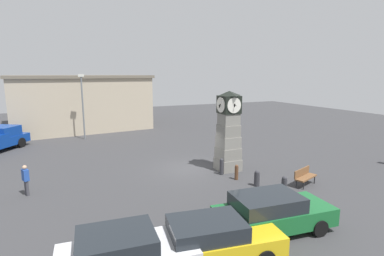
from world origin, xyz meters
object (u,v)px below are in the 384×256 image
(clock_tower, at_px, (228,133))
(street_lamp_near_road, at_px, (83,102))
(car_navy_sedan, at_px, (125,256))
(car_by_building, at_px, (272,212))
(bench, at_px, (304,176))
(bollard_near_tower, at_px, (222,166))
(car_near_tower, at_px, (213,239))
(pedestrian_near_bench, at_px, (26,178))
(bollard_mid_row, at_px, (237,172))
(bollard_end_row, at_px, (284,185))
(bollard_far_row, at_px, (257,178))

(clock_tower, bearing_deg, street_lamp_near_road, 119.11)
(car_navy_sedan, distance_m, car_by_building, 5.76)
(clock_tower, height_order, bench, clock_tower)
(bollard_near_tower, relative_size, car_navy_sedan, 0.25)
(car_navy_sedan, xyz_separation_m, street_lamp_near_road, (0.71, 21.06, 2.68))
(car_near_tower, distance_m, pedestrian_near_bench, 10.40)
(clock_tower, bearing_deg, bollard_mid_row, -105.30)
(bollard_end_row, distance_m, car_near_tower, 6.68)
(clock_tower, relative_size, bollard_mid_row, 5.61)
(car_navy_sedan, bearing_deg, bollard_mid_row, 37.98)
(bollard_mid_row, bearing_deg, car_by_building, -109.36)
(bollard_end_row, distance_m, car_navy_sedan, 9.17)
(car_navy_sedan, bearing_deg, car_by_building, 5.37)
(car_by_building, height_order, pedestrian_near_bench, pedestrian_near_bench)
(bollard_mid_row, distance_m, street_lamp_near_road, 16.88)
(clock_tower, xyz_separation_m, car_navy_sedan, (-8.13, -7.73, -1.56))
(bollard_end_row, distance_m, bench, 2.02)
(bollard_near_tower, xyz_separation_m, street_lamp_near_road, (-6.59, 13.97, 2.97))
(bollard_far_row, distance_m, car_by_building, 4.75)
(bollard_end_row, bearing_deg, bollard_near_tower, 108.37)
(bollard_near_tower, relative_size, bollard_end_row, 1.04)
(car_by_building, distance_m, pedestrian_near_bench, 11.84)
(bench, height_order, street_lamp_near_road, street_lamp_near_road)
(bollard_far_row, distance_m, car_near_tower, 7.16)
(bollard_far_row, distance_m, bollard_end_row, 1.62)
(bollard_near_tower, relative_size, pedestrian_near_bench, 0.65)
(car_navy_sedan, bearing_deg, pedestrian_near_bench, 110.55)
(bench, bearing_deg, clock_tower, 121.04)
(bollard_far_row, relative_size, car_near_tower, 0.20)
(bollard_end_row, relative_size, street_lamp_near_road, 0.16)
(bollard_near_tower, distance_m, pedestrian_near_bench, 10.53)
(bollard_mid_row, xyz_separation_m, car_by_building, (-1.91, -5.43, 0.32))
(car_near_tower, relative_size, pedestrian_near_bench, 2.89)
(car_near_tower, bearing_deg, car_by_building, 13.51)
(bollard_end_row, height_order, pedestrian_near_bench, pedestrian_near_bench)
(bollard_mid_row, distance_m, bollard_end_row, 3.01)
(car_navy_sedan, bearing_deg, bollard_far_row, 29.90)
(car_navy_sedan, bearing_deg, clock_tower, 43.59)
(clock_tower, distance_m, bollard_mid_row, 2.64)
(car_near_tower, bearing_deg, street_lamp_near_road, 95.63)
(bollard_mid_row, height_order, bench, bench)
(car_navy_sedan, height_order, bench, car_navy_sedan)
(bollard_mid_row, bearing_deg, bench, -37.83)
(bollard_far_row, relative_size, pedestrian_near_bench, 0.57)
(clock_tower, distance_m, car_by_building, 7.75)
(car_navy_sedan, height_order, street_lamp_near_road, street_lamp_near_road)
(bollard_far_row, bearing_deg, car_near_tower, -137.67)
(clock_tower, distance_m, street_lamp_near_road, 15.29)
(car_navy_sedan, bearing_deg, bollard_end_row, 19.90)
(bollard_end_row, xyz_separation_m, bench, (1.93, 0.59, 0.03))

